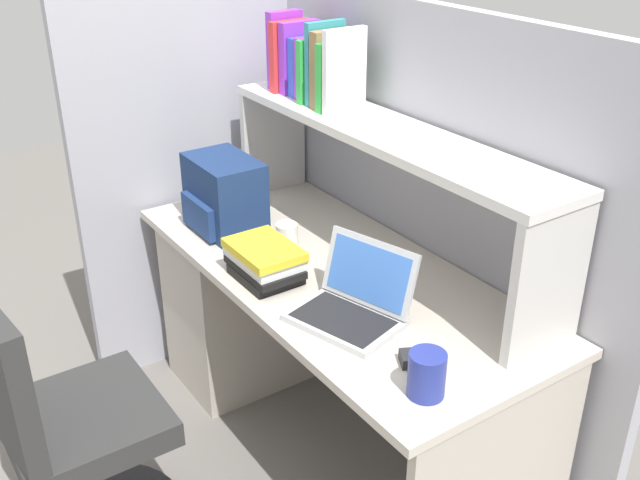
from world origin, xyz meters
TOP-DOWN VIEW (x-y plane):
  - ground_plane at (0.00, 0.00)m, footprint 8.00×8.00m
  - desk at (-0.39, 0.00)m, footprint 1.60×0.70m
  - cubicle_partition_rear at (0.00, 0.38)m, footprint 1.84×0.05m
  - cubicle_partition_left at (-0.85, -0.05)m, footprint 0.05×1.06m
  - overhead_hutch at (0.00, 0.20)m, footprint 1.44×0.28m
  - reference_books_on_shelf at (-0.41, 0.20)m, footprint 0.42×0.18m
  - laptop at (0.28, -0.12)m, footprint 0.37×0.34m
  - backpack at (-0.48, -0.15)m, footprint 0.30×0.23m
  - computer_mouse at (0.56, -0.11)m, footprint 0.10×0.12m
  - paper_cup at (-0.20, -0.05)m, footprint 0.08×0.08m
  - snack_canister at (0.67, -0.19)m, footprint 0.10×0.10m
  - desk_book_stack at (-0.07, -0.22)m, footprint 0.26×0.18m
  - office_chair at (-0.06, -0.91)m, footprint 0.52×0.52m

SIDE VIEW (x-z plane):
  - ground_plane at x=0.00m, z-range 0.00..0.00m
  - office_chair at x=-0.06m, z-range -0.07..0.86m
  - desk at x=-0.39m, z-range 0.04..0.77m
  - computer_mouse at x=0.56m, z-range 0.73..0.76m
  - cubicle_partition_rear at x=0.00m, z-range 0.00..1.55m
  - cubicle_partition_left at x=-0.85m, z-range 0.00..1.55m
  - paper_cup at x=-0.20m, z-range 0.73..0.83m
  - laptop at x=0.28m, z-range 0.67..0.89m
  - snack_canister at x=0.67m, z-range 0.73..0.85m
  - desk_book_stack at x=-0.07m, z-range 0.73..0.85m
  - backpack at x=-0.48m, z-range 0.73..0.99m
  - overhead_hutch at x=0.00m, z-range 0.86..1.31m
  - reference_books_on_shelf at x=-0.41m, z-range 1.16..1.45m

